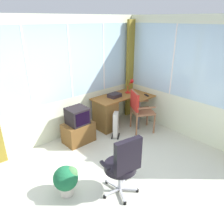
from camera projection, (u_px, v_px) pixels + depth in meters
ground at (116, 185)px, 3.63m from camera, size 5.62×4.95×0.06m
north_window_panel at (52, 83)px, 4.47m from camera, size 4.62×0.07×2.63m
east_window_panel at (199, 83)px, 4.52m from camera, size 0.07×3.95×2.63m
curtain_corner at (130, 71)px, 5.75m from camera, size 0.26×0.08×2.53m
desk at (107, 113)px, 5.30m from camera, size 1.40×0.94×0.77m
desk_lamp at (132, 84)px, 5.53m from camera, size 0.23×0.20×0.36m
tv_remote at (147, 95)px, 5.40m from camera, size 0.09×0.16×0.02m
paper_tray at (115, 95)px, 5.29m from camera, size 0.31×0.25×0.09m
wooden_armchair at (138, 106)px, 5.08m from camera, size 0.65×0.65×1.01m
office_chair at (123, 163)px, 3.17m from camera, size 0.62×0.57×1.04m
tv_on_stand at (78, 127)px, 4.71m from camera, size 0.65×0.45×0.81m
space_heater at (116, 124)px, 4.96m from camera, size 0.32×0.30×0.61m
potted_plant at (66, 179)px, 3.31m from camera, size 0.38×0.38×0.49m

